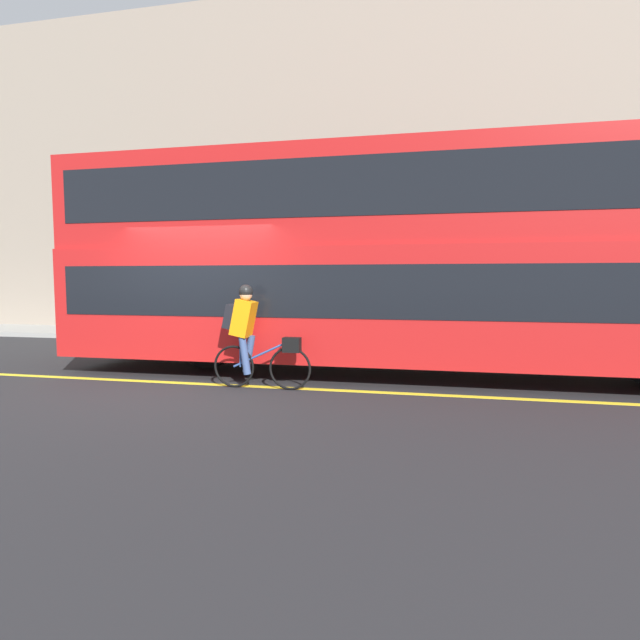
# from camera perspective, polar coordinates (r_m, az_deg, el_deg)

# --- Properties ---
(ground_plane) EXTENTS (80.00, 80.00, 0.00)m
(ground_plane) POSITION_cam_1_polar(r_m,az_deg,el_deg) (8.11, -14.76, -7.21)
(ground_plane) COLOR #232326
(road_center_line) EXTENTS (50.00, 0.14, 0.01)m
(road_center_line) POSITION_cam_1_polar(r_m,az_deg,el_deg) (8.22, -14.38, -7.03)
(road_center_line) COLOR yellow
(road_center_line) RESTS_ON ground_plane
(sidewalk_curb) EXTENTS (60.00, 2.27, 0.13)m
(sidewalk_curb) POSITION_cam_1_polar(r_m,az_deg,el_deg) (13.76, -3.19, -1.95)
(sidewalk_curb) COLOR gray
(sidewalk_curb) RESTS_ON ground_plane
(building_facade) EXTENTS (60.00, 0.30, 9.85)m
(building_facade) POSITION_cam_1_polar(r_m,az_deg,el_deg) (15.27, -1.94, 17.07)
(building_facade) COLOR gray
(building_facade) RESTS_ON ground_plane
(bus) EXTENTS (11.97, 2.42, 3.74)m
(bus) POSITION_cam_1_polar(r_m,az_deg,el_deg) (8.62, 10.40, 7.51)
(bus) COLOR black
(bus) RESTS_ON ground_plane
(cyclist_on_bike) EXTENTS (1.53, 0.32, 1.57)m
(cyclist_on_bike) POSITION_cam_1_polar(r_m,az_deg,el_deg) (7.58, -7.91, -1.42)
(cyclist_on_bike) COLOR black
(cyclist_on_bike) RESTS_ON ground_plane
(street_sign_post) EXTENTS (0.36, 0.09, 2.50)m
(street_sign_post) POSITION_cam_1_polar(r_m,az_deg,el_deg) (13.79, -6.51, 4.12)
(street_sign_post) COLOR #59595B
(street_sign_post) RESTS_ON sidewalk_curb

